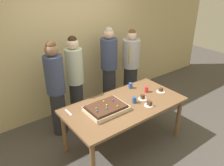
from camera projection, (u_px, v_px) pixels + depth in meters
ground_plane at (124, 142)px, 3.94m from camera, size 12.00×12.00×0.00m
interior_back_panel at (73, 38)px, 4.43m from camera, size 8.00×0.12×3.00m
party_table at (124, 108)px, 3.64m from camera, size 1.93×0.99×0.77m
sheet_cake at (106, 108)px, 3.41m from camera, size 0.61×0.45×0.11m
plated_slice_near_left at (143, 98)px, 3.73m from camera, size 0.15×0.15×0.08m
plated_slice_near_right at (149, 104)px, 3.54m from camera, size 0.15×0.15×0.08m
plated_slice_far_left at (161, 91)px, 3.96m from camera, size 0.15×0.15×0.06m
drink_cup_nearest at (131, 86)px, 4.07m from camera, size 0.07×0.07×0.10m
drink_cup_middle at (146, 89)px, 3.94m from camera, size 0.07×0.07×0.10m
drink_cup_far_end at (134, 100)px, 3.61m from camera, size 0.07×0.07×0.10m
cake_server_utensil at (68, 112)px, 3.38m from camera, size 0.03×0.20×0.01m
person_serving_front at (109, 68)px, 4.60m from camera, size 0.33×0.33×1.74m
person_green_shirt_behind at (75, 79)px, 4.15m from camera, size 0.31×0.31×1.70m
person_striped_tie_right at (56, 88)px, 3.81m from camera, size 0.31×0.31×1.71m
person_far_right_suit at (131, 66)px, 4.88m from camera, size 0.37×0.37×1.63m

